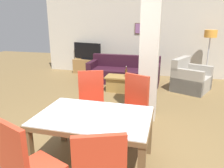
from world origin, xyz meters
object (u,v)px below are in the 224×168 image
at_px(dining_chair_far_right, 132,105).
at_px(tv_stand, 88,66).
at_px(dining_chair_far_left, 92,100).
at_px(armchair, 190,80).
at_px(tv_screen, 87,51).
at_px(dining_chair_near_left, 26,166).
at_px(sofa, 124,73).
at_px(coffee_table, 120,83).
at_px(floor_lamp, 210,38).
at_px(dining_table, 94,126).
at_px(bottle, 126,73).

distance_m(dining_chair_far_right, tv_stand, 4.72).
height_order(dining_chair_far_left, armchair, dining_chair_far_left).
xyz_separation_m(dining_chair_far_right, tv_screen, (-2.34, 4.09, 0.23)).
xyz_separation_m(dining_chair_near_left, tv_screen, (-1.61, 5.86, 0.23)).
xyz_separation_m(sofa, coffee_table, (0.08, -0.92, -0.07)).
xyz_separation_m(dining_chair_near_left, dining_chair_far_left, (-0.00, 1.83, 0.00)).
bearing_deg(tv_screen, dining_chair_near_left, 119.46).
height_order(coffee_table, floor_lamp, floor_lamp).
xyz_separation_m(dining_chair_near_left, floor_lamp, (2.40, 5.67, 0.79)).
bearing_deg(tv_screen, dining_table, 125.85).
bearing_deg(bottle, tv_stand, 135.27).
bearing_deg(dining_table, coffee_table, 96.47).
height_order(dining_chair_near_left, tv_screen, tv_screen).
relative_size(dining_chair_far_left, coffee_table, 1.36).
bearing_deg(armchair, dining_table, 2.34).
distance_m(dining_chair_near_left, sofa, 5.03).
bearing_deg(dining_chair_far_right, dining_table, 90.00).
relative_size(sofa, tv_screen, 2.00).
height_order(armchair, tv_stand, armchair).
bearing_deg(dining_chair_far_right, bottle, -53.20).
relative_size(dining_chair_near_left, coffee_table, 1.36).
distance_m(dining_chair_near_left, armchair, 5.02).
xyz_separation_m(dining_chair_far_left, tv_stand, (-1.61, 4.03, -0.31)).
relative_size(dining_chair_near_left, sofa, 0.48).
height_order(dining_chair_far_right, tv_stand, dining_chair_far_right).
relative_size(dining_chair_far_left, floor_lamp, 0.66).
bearing_deg(floor_lamp, sofa, -165.50).
bearing_deg(dining_chair_near_left, floor_lamp, 88.51).
distance_m(dining_chair_far_left, armchair, 3.40).
bearing_deg(dining_chair_near_left, dining_chair_far_left, 111.47).
relative_size(dining_table, floor_lamp, 0.92).
bearing_deg(tv_screen, coffee_table, 146.69).
bearing_deg(dining_chair_near_left, dining_table, 90.00).
bearing_deg(tv_screen, tv_stand, 14.07).
xyz_separation_m(dining_table, floor_lamp, (2.04, 4.75, 0.78)).
distance_m(tv_stand, floor_lamp, 4.16).
xyz_separation_m(dining_table, dining_chair_far_right, (0.36, 0.84, -0.01)).
distance_m(tv_stand, tv_screen, 0.54).
xyz_separation_m(coffee_table, bottle, (0.16, -0.01, 0.31)).
height_order(dining_chair_near_left, dining_chair_far_left, same).
relative_size(sofa, floor_lamp, 1.36).
bearing_deg(dining_chair_near_left, coffee_table, 111.46).
bearing_deg(tv_stand, armchair, -19.03).
height_order(dining_chair_near_left, sofa, dining_chair_near_left).
height_order(dining_chair_far_left, bottle, dining_chair_far_left).
xyz_separation_m(dining_chair_far_left, floor_lamp, (2.40, 3.84, 0.79)).
bearing_deg(sofa, bottle, 104.94).
bearing_deg(floor_lamp, coffee_table, -146.94).
distance_m(dining_table, armchair, 4.04).
bearing_deg(coffee_table, floor_lamp, 33.06).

